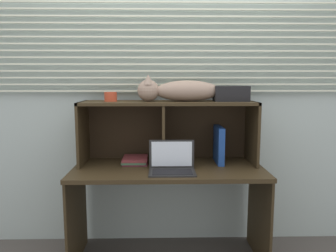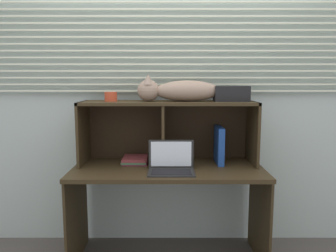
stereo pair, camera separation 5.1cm
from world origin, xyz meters
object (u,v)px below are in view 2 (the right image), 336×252
(binder_upright, at_px, (219,145))
(book_stack, at_px, (135,160))
(storage_box, at_px, (231,94))
(small_basket, at_px, (111,97))
(cat, at_px, (179,91))
(laptop, at_px, (171,165))

(binder_upright, distance_m, book_stack, 0.66)
(storage_box, bearing_deg, small_basket, 180.00)
(cat, distance_m, small_basket, 0.51)
(small_basket, relative_size, storage_box, 0.36)
(binder_upright, bearing_deg, laptop, -146.30)
(cat, height_order, small_basket, cat)
(binder_upright, relative_size, small_basket, 3.03)
(laptop, xyz_separation_m, book_stack, (-0.28, 0.24, -0.02))
(cat, xyz_separation_m, laptop, (-0.06, -0.25, -0.51))
(book_stack, bearing_deg, binder_upright, 0.40)
(book_stack, xyz_separation_m, small_basket, (-0.18, 0.00, 0.49))
(book_stack, distance_m, small_basket, 0.52)
(laptop, xyz_separation_m, small_basket, (-0.45, 0.25, 0.46))
(laptop, relative_size, binder_upright, 1.13)
(laptop, distance_m, small_basket, 0.69)
(binder_upright, bearing_deg, storage_box, 0.00)
(binder_upright, bearing_deg, cat, 180.00)
(laptop, height_order, storage_box, storage_box)
(laptop, distance_m, storage_box, 0.71)
(cat, xyz_separation_m, small_basket, (-0.51, -0.00, -0.05))
(binder_upright, relative_size, book_stack, 1.22)
(cat, xyz_separation_m, book_stack, (-0.33, -0.00, -0.53))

